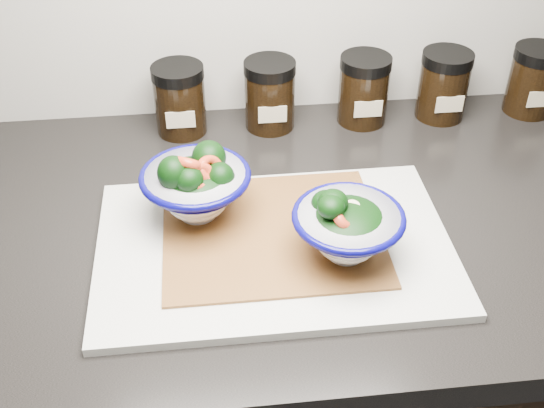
{
  "coord_description": "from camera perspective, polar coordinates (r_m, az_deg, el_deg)",
  "views": [
    {
      "loc": [
        -0.22,
        0.73,
        1.48
      ],
      "look_at": [
        -0.15,
        1.4,
        0.96
      ],
      "focal_mm": 45.0,
      "sensor_mm": 36.0,
      "label": 1
    }
  ],
  "objects": [
    {
      "name": "spice_jar_a",
      "position": [
        1.09,
        -7.73,
        8.66
      ],
      "size": [
        0.08,
        0.08,
        0.11
      ],
      "color": "black",
      "rests_on": "countertop"
    },
    {
      "name": "bowl_right",
      "position": [
        0.83,
        6.24,
        -1.92
      ],
      "size": [
        0.14,
        0.14,
        0.09
      ],
      "rotation": [
        0.0,
        0.0,
        0.06
      ],
      "color": "white",
      "rests_on": "bamboo_mat"
    },
    {
      "name": "spice_jar_e",
      "position": [
        1.22,
        21.04,
        9.65
      ],
      "size": [
        0.08,
        0.08,
        0.11
      ],
      "color": "black",
      "rests_on": "countertop"
    },
    {
      "name": "bowl_left",
      "position": [
        0.89,
        -6.34,
        1.53
      ],
      "size": [
        0.15,
        0.15,
        0.11
      ],
      "rotation": [
        0.0,
        0.0,
        0.22
      ],
      "color": "white",
      "rests_on": "bamboo_mat"
    },
    {
      "name": "cutting_board",
      "position": [
        0.87,
        0.19,
        -3.6
      ],
      "size": [
        0.45,
        0.3,
        0.01
      ],
      "primitive_type": "cube",
      "color": "beige",
      "rests_on": "countertop"
    },
    {
      "name": "spice_jar_b",
      "position": [
        1.1,
        -0.19,
        9.15
      ],
      "size": [
        0.08,
        0.08,
        0.11
      ],
      "color": "black",
      "rests_on": "countertop"
    },
    {
      "name": "countertop",
      "position": [
        0.96,
        8.42,
        -1.45
      ],
      "size": [
        3.5,
        0.6,
        0.04
      ],
      "primitive_type": "cube",
      "color": "black",
      "rests_on": "cabinet"
    },
    {
      "name": "bamboo_mat",
      "position": [
        0.88,
        0.0,
        -2.36
      ],
      "size": [
        0.28,
        0.24,
        0.0
      ],
      "primitive_type": "cube",
      "color": "#96602D",
      "rests_on": "cutting_board"
    },
    {
      "name": "spice_jar_c",
      "position": [
        1.12,
        7.68,
        9.48
      ],
      "size": [
        0.08,
        0.08,
        0.11
      ],
      "color": "black",
      "rests_on": "countertop"
    },
    {
      "name": "spice_jar_d",
      "position": [
        1.16,
        14.15,
        9.63
      ],
      "size": [
        0.08,
        0.08,
        0.11
      ],
      "color": "black",
      "rests_on": "countertop"
    }
  ]
}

